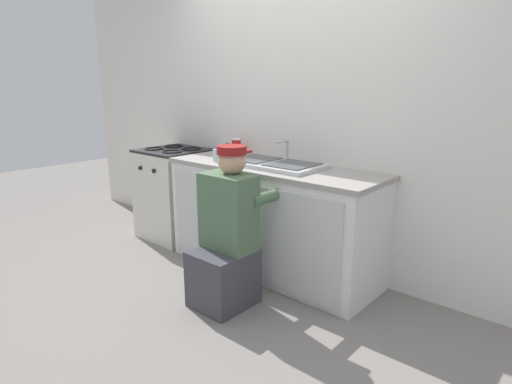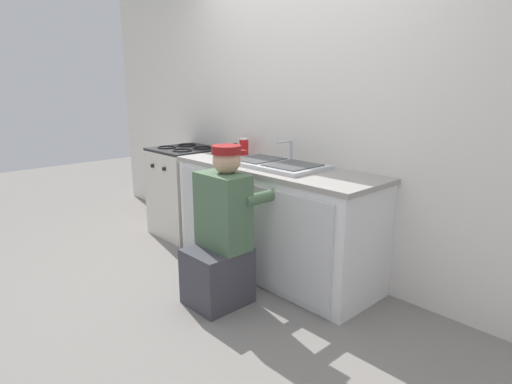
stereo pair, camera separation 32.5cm
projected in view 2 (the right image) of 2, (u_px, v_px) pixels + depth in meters
name	position (u px, v px, depth m)	size (l,w,h in m)	color
ground_plane	(247.00, 280.00, 3.36)	(12.00, 12.00, 0.00)	gray
back_wall	(305.00, 115.00, 3.48)	(6.00, 0.10, 2.50)	silver
counter_cabinet	(273.00, 222.00, 3.45)	(1.78, 0.62, 0.84)	white
countertop	(275.00, 168.00, 3.34)	(1.82, 0.62, 0.04)	#9E9993
sink_double_basin	(275.00, 164.00, 3.34)	(0.80, 0.44, 0.19)	silver
stove_range	(187.00, 191.00, 4.33)	(0.60, 0.62, 0.90)	silver
plumber_person	(221.00, 239.00, 2.94)	(0.42, 0.61, 1.10)	#3F3F47
soda_cup_red	(244.00, 147.00, 3.83)	(0.08, 0.08, 0.15)	red
coffee_mug	(227.00, 152.00, 3.72)	(0.13, 0.08, 0.09)	#335699
water_glass	(221.00, 155.00, 3.56)	(0.06, 0.06, 0.10)	#ADC6CC
spice_bottle_red	(235.00, 149.00, 3.87)	(0.04, 0.04, 0.10)	red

